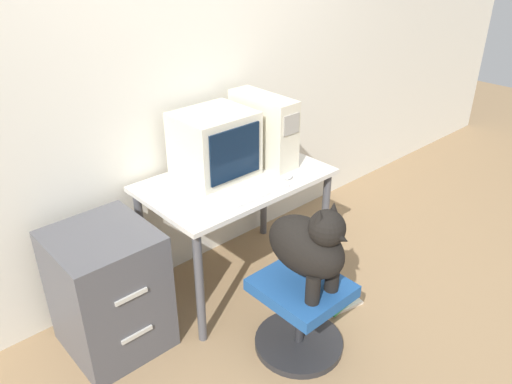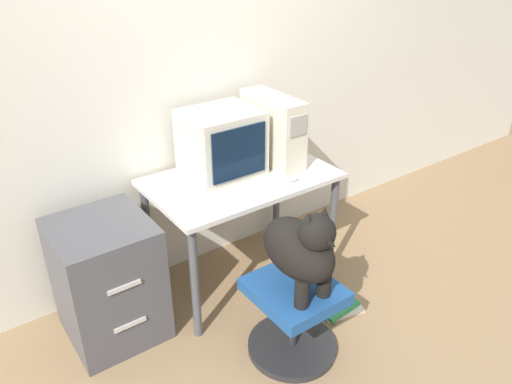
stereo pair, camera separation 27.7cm
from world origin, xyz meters
name	(u,v)px [view 1 (the left image)]	position (x,y,z in m)	size (l,w,h in m)	color
ground_plane	(273,303)	(0.00, 0.00, 0.00)	(12.00, 12.00, 0.00)	#937551
wall_back	(191,78)	(0.00, 0.77, 1.30)	(8.00, 0.05, 2.60)	silver
desk	(236,193)	(0.00, 0.35, 0.66)	(1.14, 0.70, 0.76)	silver
crt_monitor	(215,144)	(-0.06, 0.47, 0.96)	(0.45, 0.40, 0.40)	beige
pc_tower	(263,129)	(0.30, 0.43, 0.98)	(0.17, 0.50, 0.44)	beige
keyboard	(249,193)	(-0.09, 0.12, 0.78)	(0.48, 0.18, 0.03)	silver
computer_mouse	(288,177)	(0.22, 0.12, 0.78)	(0.06, 0.04, 0.04)	silver
office_chair	(300,312)	(-0.14, -0.36, 0.25)	(0.50, 0.50, 0.45)	#262628
dog	(310,245)	(-0.14, -0.40, 0.71)	(0.27, 0.49, 0.53)	black
filing_cabinet	(109,291)	(-0.90, 0.38, 0.36)	(0.51, 0.55, 0.73)	#4C4C51
book_stack_floor	(336,300)	(0.30, -0.27, 0.02)	(0.31, 0.25, 0.04)	silver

